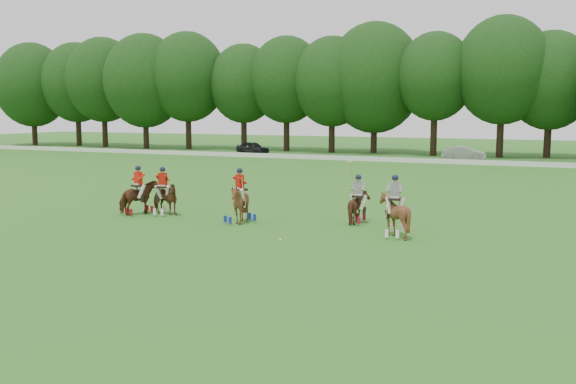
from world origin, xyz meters
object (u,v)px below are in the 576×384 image
at_px(car_mid, 464,153).
at_px(polo_ball, 280,240).
at_px(polo_red_c, 240,203).
at_px(polo_stripe_a, 358,206).
at_px(polo_red_a, 139,197).
at_px(car_left, 253,148).
at_px(polo_red_b, 163,198).
at_px(polo_stripe_b, 394,214).

xyz_separation_m(car_mid, polo_ball, (-0.27, -41.45, -0.63)).
height_order(polo_red_c, polo_stripe_a, polo_stripe_a).
distance_m(polo_red_a, polo_ball, 8.96).
height_order(polo_stripe_a, polo_ball, polo_stripe_a).
distance_m(car_left, polo_red_a, 41.06).
distance_m(polo_red_c, polo_ball, 4.19).
xyz_separation_m(polo_red_c, polo_ball, (3.12, -2.68, -0.82)).
relative_size(car_left, polo_ball, 44.19).
height_order(car_mid, polo_red_c, polo_red_c).
height_order(car_left, polo_red_c, polo_red_c).
bearing_deg(car_mid, polo_red_a, 162.26).
bearing_deg(polo_red_a, polo_stripe_a, 10.55).
height_order(polo_red_b, polo_stripe_a, polo_stripe_a).
height_order(polo_red_a, polo_red_b, polo_red_a).
bearing_deg(polo_red_b, polo_red_a, -159.22).
bearing_deg(car_mid, polo_red_c, 170.01).
relative_size(polo_red_b, polo_stripe_a, 0.84).
distance_m(car_mid, polo_red_a, 39.62).
distance_m(car_mid, polo_red_b, 39.01).
bearing_deg(car_left, polo_red_c, -136.51).
bearing_deg(polo_ball, car_left, 118.32).
height_order(polo_red_c, polo_stripe_b, polo_stripe_b).
distance_m(polo_red_a, polo_stripe_a, 10.14).
relative_size(car_mid, polo_stripe_b, 1.71).
bearing_deg(polo_stripe_b, polo_ball, -145.15).
xyz_separation_m(car_mid, polo_stripe_b, (3.36, -38.92, 0.19)).
bearing_deg(polo_red_c, polo_red_a, 178.61).
bearing_deg(polo_red_c, polo_stripe_a, 23.27).
bearing_deg(car_mid, polo_red_b, 163.65).
bearing_deg(car_left, polo_stripe_a, -129.94).
bearing_deg(polo_red_a, polo_ball, -18.32).
distance_m(polo_red_b, polo_ball, 8.11).
height_order(car_mid, polo_red_b, polo_red_b).
bearing_deg(polo_red_c, car_left, 116.36).
bearing_deg(polo_red_b, car_left, 111.32).
bearing_deg(polo_ball, polo_red_a, 161.68).
height_order(polo_red_b, polo_red_c, polo_red_c).
xyz_separation_m(polo_red_c, polo_stripe_a, (4.62, 1.99, -0.12)).
bearing_deg(car_left, polo_stripe_b, -129.17).
bearing_deg(polo_stripe_a, polo_stripe_b, -45.04).
relative_size(polo_red_a, polo_stripe_b, 0.95).
height_order(polo_red_b, polo_stripe_b, polo_stripe_b).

